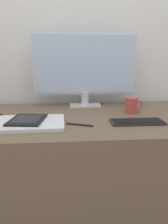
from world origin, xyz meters
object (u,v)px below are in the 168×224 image
(ereader, at_px, (27,120))
(pen, at_px, (80,125))
(keyboard, at_px, (137,122))
(laptop, at_px, (29,123))
(monitor, at_px, (85,67))
(coffee_mug, at_px, (132,105))

(ereader, relative_size, pen, 1.73)
(keyboard, xyz_separation_m, laptop, (-0.53, 0.01, 0.00))
(monitor, relative_size, laptop, 1.96)
(pen, bearing_deg, keyboard, 3.29)
(monitor, xyz_separation_m, laptop, (-0.31, -0.40, -0.25))
(pen, bearing_deg, coffee_mug, 34.92)
(coffee_mug, bearing_deg, keyboard, -98.81)
(monitor, bearing_deg, keyboard, -61.79)
(keyboard, height_order, pen, keyboard)
(coffee_mug, bearing_deg, monitor, 140.65)
(keyboard, xyz_separation_m, ereader, (-0.54, 0.03, 0.02))
(coffee_mug, xyz_separation_m, pen, (-0.32, -0.22, -0.04))
(monitor, bearing_deg, pen, -98.49)
(keyboard, height_order, coffee_mug, coffee_mug)
(monitor, xyz_separation_m, pen, (-0.06, -0.43, -0.25))
(keyboard, height_order, laptop, laptop)
(laptop, relative_size, coffee_mug, 3.14)
(laptop, bearing_deg, keyboard, -1.59)
(laptop, bearing_deg, ereader, 130.83)
(laptop, xyz_separation_m, pen, (0.24, -0.03, -0.00))
(monitor, relative_size, pen, 5.24)
(laptop, bearing_deg, pen, -7.36)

